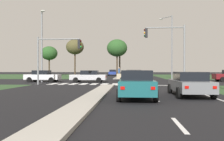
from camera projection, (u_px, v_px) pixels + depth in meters
name	position (u px, v px, depth m)	size (l,w,h in m)	color
ground_plane	(114.00, 82.00, 31.22)	(200.00, 200.00, 0.00)	black
grass_verge_far_left	(15.00, 76.00, 57.51)	(35.00, 35.00, 0.01)	#2D4C28
median_island_near	(89.00, 99.00, 12.27)	(1.20, 22.00, 0.14)	#ADA89E
median_island_far	(121.00, 76.00, 56.15)	(1.20, 36.00, 0.14)	gray
lane_dash_near	(179.00, 125.00, 6.93)	(0.14, 2.00, 0.01)	silver
lane_dash_second	(156.00, 99.00, 12.91)	(0.14, 2.00, 0.01)	silver
lane_dash_third	(148.00, 90.00, 18.90)	(0.14, 2.00, 0.01)	silver
edge_line_right	(219.00, 99.00, 12.76)	(0.14, 24.00, 0.01)	silver
stop_bar_near	(147.00, 85.00, 23.96)	(6.40, 0.50, 0.01)	silver
crosswalk_bar_near	(53.00, 84.00, 26.50)	(0.70, 2.80, 0.01)	silver
crosswalk_bar_second	(63.00, 84.00, 26.41)	(0.70, 2.80, 0.01)	silver
crosswalk_bar_third	(74.00, 84.00, 26.33)	(0.70, 2.80, 0.01)	silver
crosswalk_bar_fourth	(84.00, 84.00, 26.25)	(0.70, 2.80, 0.01)	silver
crosswalk_bar_fifth	(94.00, 84.00, 26.16)	(0.70, 2.80, 0.01)	silver
crosswalk_bar_sixth	(105.00, 84.00, 26.08)	(0.70, 2.80, 0.01)	silver
crosswalk_bar_seventh	(115.00, 84.00, 25.99)	(0.70, 2.80, 0.01)	silver
crosswalk_bar_eighth	(126.00, 84.00, 25.91)	(0.70, 2.80, 0.01)	silver
car_grey_near	(190.00, 84.00, 14.46)	(2.08, 4.62, 1.47)	slate
car_beige_second	(133.00, 75.00, 32.55)	(4.35, 2.03, 1.54)	#BCAD8E
car_teal_third	(136.00, 84.00, 13.21)	(2.05, 4.58, 1.57)	#19565B
car_blue_fifth	(113.00, 72.00, 61.05)	(2.08, 4.57, 1.52)	navy
car_silver_sixth	(89.00, 76.00, 29.73)	(4.48, 2.04, 1.47)	#B7B7BC
car_white_seventh	(43.00, 76.00, 30.40)	(4.39, 2.06, 1.48)	silver
traffic_signal_near_right	(170.00, 44.00, 24.16)	(4.18, 0.32, 6.11)	gray
traffic_signal_near_left	(55.00, 51.00, 25.04)	(4.76, 0.32, 5.04)	gray
street_lamp_second	(42.00, 43.00, 29.52)	(1.11, 1.82, 8.70)	gray
street_lamp_third	(171.00, 44.00, 38.37)	(1.92, 2.06, 10.26)	gray
pedestrian_at_median	(119.00, 71.00, 41.60)	(0.34, 0.34, 1.83)	#9E8966
treeline_near	(49.00, 53.00, 63.67)	(4.36, 4.36, 7.76)	#423323
treeline_second	(75.00, 47.00, 57.60)	(4.28, 4.28, 8.84)	#423323
treeline_third	(120.00, 48.00, 61.00)	(3.44, 3.44, 8.53)	#423323
treeline_fourth	(117.00, 48.00, 57.45)	(4.91, 4.91, 8.84)	#423323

